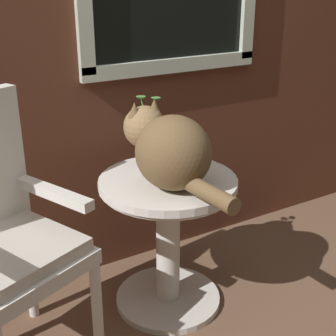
{
  "coord_description": "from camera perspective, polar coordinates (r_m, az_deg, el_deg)",
  "views": [
    {
      "loc": [
        -0.88,
        -1.43,
        1.47
      ],
      "look_at": [
        0.09,
        0.21,
        0.69
      ],
      "focal_mm": 51.27,
      "sensor_mm": 36.0,
      "label": 1
    }
  ],
  "objects": [
    {
      "name": "ground_plane",
      "position": [
        2.23,
        0.7,
        -18.96
      ],
      "size": [
        6.0,
        6.0,
        0.0
      ],
      "primitive_type": "plane",
      "color": "brown"
    },
    {
      "name": "pewter_vase_with_ivy",
      "position": [
        2.16,
        -2.17,
        2.29
      ],
      "size": [
        0.13,
        0.13,
        0.33
      ],
      "color": "#99999E",
      "rests_on": "wicker_side_table"
    },
    {
      "name": "wicker_side_table",
      "position": [
        2.17,
        0.0,
        -6.42
      ],
      "size": [
        0.61,
        0.61,
        0.64
      ],
      "color": "silver",
      "rests_on": "ground_plane"
    },
    {
      "name": "cat",
      "position": [
        1.96,
        0.14,
        2.28
      ],
      "size": [
        0.33,
        0.68,
        0.32
      ],
      "color": "brown",
      "rests_on": "wicker_side_table"
    },
    {
      "name": "back_wall",
      "position": [
        2.28,
        -7.97,
        17.89
      ],
      "size": [
        4.0,
        0.07,
        2.6
      ],
      "color": "#562D1E",
      "rests_on": "ground_plane"
    }
  ]
}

